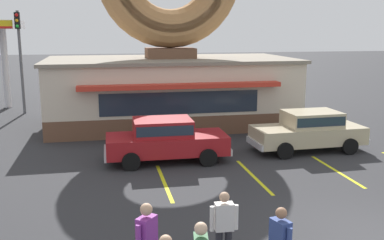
{
  "coord_description": "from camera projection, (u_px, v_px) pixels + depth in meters",
  "views": [
    {
      "loc": [
        -6.24,
        -8.57,
        4.84
      ],
      "look_at": [
        -3.52,
        5.0,
        2.0
      ],
      "focal_mm": 42.0,
      "sensor_mm": 36.0,
      "label": 1
    }
  ],
  "objects": [
    {
      "name": "donut_shop_building",
      "position": [
        170.0,
        50.0,
        22.5
      ],
      "size": [
        12.3,
        6.75,
        10.96
      ],
      "color": "brown",
      "rests_on": "ground"
    },
    {
      "name": "car_champagne",
      "position": [
        309.0,
        129.0,
        17.92
      ],
      "size": [
        4.61,
        2.08,
        1.6
      ],
      "color": "#BCAD89",
      "rests_on": "ground"
    },
    {
      "name": "car_red",
      "position": [
        165.0,
        138.0,
        16.46
      ],
      "size": [
        4.58,
        2.02,
        1.6
      ],
      "color": "maroon",
      "rests_on": "ground"
    },
    {
      "name": "pedestrian_blue_sweater_man",
      "position": [
        224.0,
        225.0,
        9.18
      ],
      "size": [
        0.6,
        0.26,
        1.6
      ],
      "color": "#232328",
      "rests_on": "ground"
    },
    {
      "name": "trash_bin",
      "position": [
        297.0,
        121.0,
        21.47
      ],
      "size": [
        0.57,
        0.57,
        0.97
      ],
      "color": "#1E662D",
      "rests_on": "ground"
    },
    {
      "name": "traffic_light_pole",
      "position": [
        20.0,
        49.0,
        25.18
      ],
      "size": [
        0.28,
        0.47,
        5.8
      ],
      "color": "#595B60",
      "rests_on": "ground"
    },
    {
      "name": "parking_stripe_far_left",
      "position": [
        164.0,
        182.0,
        14.36
      ],
      "size": [
        0.12,
        3.6,
        0.01
      ],
      "primitive_type": "cube",
      "color": "yellow",
      "rests_on": "ground"
    },
    {
      "name": "parking_stripe_left",
      "position": [
        253.0,
        176.0,
        14.93
      ],
      "size": [
        0.12,
        3.6,
        0.01
      ],
      "primitive_type": "cube",
      "color": "yellow",
      "rests_on": "ground"
    },
    {
      "name": "parking_stripe_mid_left",
      "position": [
        336.0,
        171.0,
        15.51
      ],
      "size": [
        0.12,
        3.6,
        0.01
      ],
      "primitive_type": "cube",
      "color": "yellow",
      "rests_on": "ground"
    }
  ]
}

